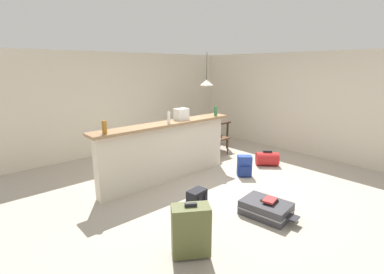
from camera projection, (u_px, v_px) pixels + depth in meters
name	position (u px, v px, depth m)	size (l,w,h in m)	color
ground_plane	(210.00, 182.00, 5.50)	(13.00, 13.00, 0.05)	#ADA393
wall_back	(128.00, 102.00, 7.41)	(6.60, 0.10, 2.50)	beige
wall_right	(285.00, 102.00, 7.37)	(0.10, 6.00, 2.50)	beige
partition_half_wall	(167.00, 153.00, 5.39)	(2.80, 0.20, 1.09)	beige
bar_countertop	(166.00, 124.00, 5.25)	(2.96, 0.40, 0.05)	#93704C
bottle_amber	(104.00, 127.00, 4.36)	(0.08, 0.08, 0.21)	#9E661E
bottle_white	(169.00, 118.00, 5.14)	(0.06, 0.06, 0.22)	silver
bottle_green	(216.00, 111.00, 5.94)	(0.07, 0.07, 0.20)	#2D6B38
grocery_bag	(181.00, 114.00, 5.51)	(0.26, 0.18, 0.22)	silver
dining_table	(206.00, 125.00, 7.43)	(1.10, 0.80, 0.74)	#332319
dining_chair_near_partition	(216.00, 134.00, 7.04)	(0.40, 0.40, 0.93)	#4C331E
pendant_lamp	(207.00, 82.00, 7.17)	(0.34, 0.34, 0.85)	black
suitcase_flat_charcoal	(266.00, 209.00, 4.18)	(0.58, 0.86, 0.22)	#38383D
backpack_blue	(244.00, 166.00, 5.68)	(0.34, 0.34, 0.42)	#233D93
backpack_black	(196.00, 204.00, 4.14)	(0.30, 0.28, 0.42)	black
duffel_bag_red	(267.00, 159.00, 6.30)	(0.55, 0.55, 0.34)	red
suitcase_upright_olive	(191.00, 230.00, 3.24)	(0.50, 0.44, 0.67)	#51562D
book_stack	(270.00, 200.00, 4.14)	(0.28, 0.23, 0.06)	black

